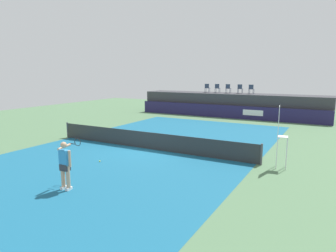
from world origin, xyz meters
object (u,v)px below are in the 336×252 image
Objects in this scene: spectator_chair_far_right at (251,89)px; tennis_ball at (100,161)px; spectator_chair_left at (217,88)px; net_post_far at (261,154)px; spectator_chair_right at (240,88)px; umpire_chair at (280,133)px; spectator_chair_center at (228,88)px; net_post_near at (68,130)px; tennis_player at (65,164)px; spectator_chair_far_left at (207,88)px.

spectator_chair_far_right is 13.06× the size of tennis_ball.
spectator_chair_left is 0.89× the size of net_post_far.
net_post_far is (5.46, -15.52, -2.19)m from spectator_chair_right.
spectator_chair_center is at bearing 115.55° from umpire_chair.
net_post_near reaches higher than tennis_ball.
net_post_near is at bearing 149.98° from tennis_ball.
spectator_chair_left is 18.88m from tennis_ball.
spectator_chair_center is at bearing 69.57° from net_post_near.
spectator_chair_center is 17.19m from umpire_chair.
spectator_chair_center is 0.89× the size of net_post_far.
spectator_chair_far_right reaches higher than net_post_far.
spectator_chair_right is at bearing 2.81° from spectator_chair_center.
spectator_chair_left is 1.11m from spectator_chair_center.
spectator_chair_far_right is 17.51m from net_post_near.
umpire_chair is at bearing -71.68° from spectator_chair_far_right.
tennis_player is at bearing -43.11° from net_post_near.
spectator_chair_left is at bearing 1.06° from spectator_chair_far_left.
spectator_chair_right is at bearing 173.41° from spectator_chair_far_right.
spectator_chair_far_left is 0.50× the size of tennis_player.
umpire_chair is (5.10, -15.41, -1.11)m from spectator_chair_far_right.
tennis_player is at bearing -130.65° from net_post_far.
spectator_chair_center is 1.00× the size of spectator_chair_far_right.
tennis_ball is at bearing -90.49° from spectator_chair_center.
spectator_chair_left and spectator_chair_right have the same top height.
spectator_chair_far_left is at bearing -178.94° from spectator_chair_left.
spectator_chair_right is 16.77m from umpire_chair.
spectator_chair_far_left is 4.50m from spectator_chair_far_right.
spectator_chair_far_right is 0.89× the size of net_post_far.
umpire_chair is 9.01m from tennis_player.
spectator_chair_far_left is 17.91m from net_post_far.
spectator_chair_center is at bearing 178.22° from spectator_chair_far_right.
spectator_chair_far_left is 0.89× the size of net_post_far.
spectator_chair_right reaches higher than tennis_ball.
spectator_chair_left is 22.05m from tennis_player.
net_post_far is at bearing -60.16° from spectator_chair_far_left.
net_post_far is at bearing -74.24° from spectator_chair_far_right.
spectator_chair_far_right is (1.12, -0.13, 0.00)m from spectator_chair_right.
spectator_chair_center is 1.18m from spectator_chair_right.
spectator_chair_center reaches higher than umpire_chair.
spectator_chair_far_right is 18.97m from tennis_ball.
net_post_far is at bearing 49.35° from tennis_player.
spectator_chair_center is 16.97m from net_post_far.
spectator_chair_far_left reaches higher than net_post_far.
spectator_chair_right is at bearing 85.92° from tennis_ball.
tennis_player reaches higher than net_post_near.
umpire_chair is at bearing -68.17° from spectator_chair_right.
tennis_player is (-5.53, -6.44, 0.46)m from net_post_far.
spectator_chair_far_right is 16.27m from umpire_chair.
spectator_chair_far_left reaches higher than tennis_ball.
spectator_chair_center reaches higher than tennis_player.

